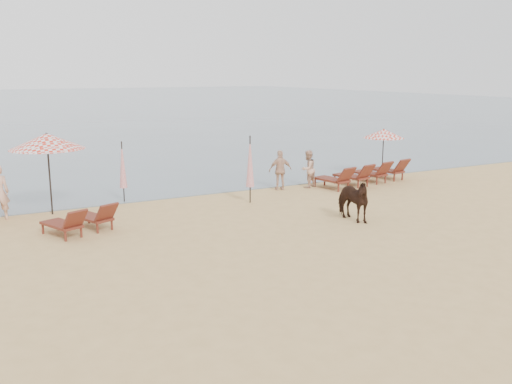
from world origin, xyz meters
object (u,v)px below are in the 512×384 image
lounger_cluster_right (365,173)px  umbrella_open_left_a (47,141)px  beachgoer_right_b (280,170)px  umbrella_open_right (384,134)px  cow (351,200)px  lounger_cluster_left (81,219)px  umbrella_closed_right (250,162)px  beachgoer_right_a (308,169)px  umbrella_closed_left (123,165)px

lounger_cluster_right → umbrella_open_left_a: 12.31m
beachgoer_right_b → umbrella_open_right: bearing=-163.9°
umbrella_open_right → cow: 7.98m
lounger_cluster_right → umbrella_open_right: bearing=17.8°
lounger_cluster_left → beachgoer_right_b: (8.11, 2.61, 0.37)m
umbrella_open_left_a → cow: umbrella_open_left_a is taller
umbrella_open_right → umbrella_closed_right: umbrella_closed_right is taller
lounger_cluster_left → lounger_cluster_right: bearing=-12.6°
beachgoer_right_b → lounger_cluster_left: bearing=30.9°
beachgoer_right_b → cow: bearing=98.0°
lounger_cluster_right → umbrella_open_right: umbrella_open_right is taller
lounger_cluster_left → cow: size_ratio=1.32×
umbrella_closed_right → lounger_cluster_left: bearing=-168.9°
umbrella_open_left_a → cow: (8.06, -5.18, -1.71)m
umbrella_open_left_a → umbrella_closed_right: bearing=0.7°
umbrella_closed_right → lounger_cluster_right: bearing=7.8°
cow → beachgoer_right_b: beachgoer_right_b is taller
beachgoer_right_a → beachgoer_right_b: size_ratio=0.96×
cow → beachgoer_right_b: (0.45, 5.09, 0.11)m
umbrella_closed_left → cow: umbrella_closed_left is taller
lounger_cluster_right → beachgoer_right_b: beachgoer_right_b is taller
lounger_cluster_left → umbrella_closed_right: umbrella_closed_right is taller
lounger_cluster_right → beachgoer_right_b: 3.70m
lounger_cluster_right → umbrella_closed_right: size_ratio=1.82×
lounger_cluster_left → umbrella_open_right: bearing=-9.9°
lounger_cluster_right → umbrella_open_left_a: (-12.13, 0.75, 1.93)m
umbrella_open_left_a → umbrella_open_right: umbrella_open_left_a is taller
umbrella_open_right → umbrella_closed_right: (-7.40, -1.71, -0.45)m
umbrella_open_right → beachgoer_right_b: size_ratio=1.36×
cow → beachgoer_right_a: beachgoer_right_a is taller
umbrella_open_right → umbrella_open_left_a: bearing=171.4°
lounger_cluster_right → beachgoer_right_b: size_ratio=2.77×
lounger_cluster_left → lounger_cluster_right: size_ratio=0.49×
umbrella_open_right → cow: umbrella_open_right is taller
umbrella_closed_right → beachgoer_right_b: 2.60m
lounger_cluster_right → umbrella_closed_left: 9.74m
beachgoer_right_a → umbrella_open_right: bearing=165.1°
umbrella_open_left_a → umbrella_closed_right: (6.44, -1.52, -0.92)m
umbrella_open_right → umbrella_closed_left: (-11.31, 0.44, -0.58)m
cow → umbrella_open_left_a: bearing=145.0°
umbrella_open_right → lounger_cluster_right: bearing=-160.8°
lounger_cluster_right → beachgoer_right_b: bearing=159.0°
lounger_cluster_right → beachgoer_right_a: bearing=156.6°
umbrella_open_right → beachgoer_right_b: umbrella_open_right is taller
beachgoer_right_a → lounger_cluster_left: bearing=-5.3°
umbrella_open_left_a → cow: size_ratio=1.67×
umbrella_open_left_a → umbrella_open_right: bearing=14.8°
beachgoer_right_a → beachgoer_right_b: 1.21m
lounger_cluster_left → umbrella_closed_right: 6.25m
lounger_cluster_left → umbrella_open_left_a: umbrella_open_left_a is taller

